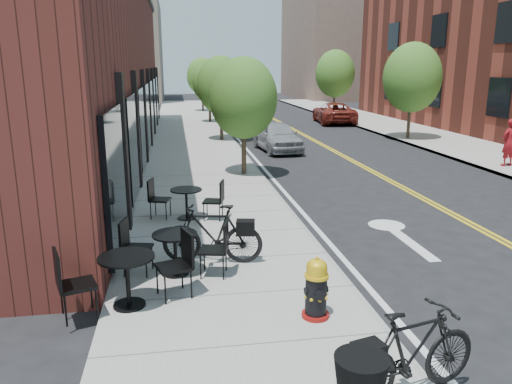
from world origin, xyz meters
TOP-DOWN VIEW (x-y plane):
  - ground at (0.00, 0.00)m, footprint 120.00×120.00m
  - sidewalk_near at (-2.00, 10.00)m, footprint 4.00×70.00m
  - sidewalk_far at (10.00, 10.00)m, footprint 4.00×70.00m
  - building_near at (-6.50, 14.00)m, footprint 5.00×28.00m
  - bg_building_left at (-8.00, 48.00)m, footprint 8.00×14.00m
  - bg_building_right at (16.00, 50.00)m, footprint 10.00×16.00m
  - tree_near_a at (-0.60, 9.00)m, footprint 2.20×2.20m
  - tree_near_b at (-0.60, 17.00)m, footprint 2.30×2.30m
  - tree_near_c at (-0.60, 25.00)m, footprint 2.10×2.10m
  - tree_near_d at (-0.60, 33.00)m, footprint 2.40×2.40m
  - tree_far_b at (8.60, 16.00)m, footprint 2.80×2.80m
  - tree_far_c at (8.60, 28.00)m, footprint 2.80×2.80m
  - fire_hydrant at (-0.92, -0.92)m, footprint 0.43×0.43m
  - bicycle_left at (-2.23, 1.36)m, footprint 1.90×0.86m
  - bicycle_right at (-0.39, -2.80)m, footprint 1.82×0.92m
  - bistro_set_a at (-3.60, -0.15)m, footprint 1.97×1.08m
  - bistro_set_b at (-2.90, 0.94)m, footprint 1.83×0.92m
  - bistro_set_c at (-2.62, 4.18)m, footprint 1.76×0.91m
  - parked_car_a at (1.53, 13.98)m, footprint 1.89×3.93m
  - parked_car_b at (0.80, 21.73)m, footprint 1.99×4.70m
  - parked_car_c at (1.60, 26.69)m, footprint 2.80×5.80m
  - parked_car_far at (7.30, 23.92)m, footprint 2.69×4.97m
  - pedestrian at (8.92, 8.77)m, footprint 0.70×0.55m

SIDE VIEW (x-z plane):
  - ground at x=0.00m, z-range 0.00..0.00m
  - sidewalk_near at x=-2.00m, z-range 0.00..0.12m
  - sidewalk_far at x=10.00m, z-range 0.00..0.12m
  - fire_hydrant at x=-0.92m, z-range 0.10..1.01m
  - bistro_set_c at x=-2.62m, z-range 0.12..1.05m
  - bistro_set_b at x=-2.90m, z-range 0.12..1.08m
  - bistro_set_a at x=-3.60m, z-range 0.12..1.16m
  - bicycle_right at x=-0.39m, z-range 0.12..1.17m
  - parked_car_a at x=1.53m, z-range 0.00..1.29m
  - parked_car_far at x=7.30m, z-range 0.00..1.33m
  - bicycle_left at x=-2.23m, z-range 0.12..1.22m
  - parked_car_b at x=0.80m, z-range 0.00..1.51m
  - parked_car_c at x=1.60m, z-range 0.00..1.63m
  - pedestrian at x=8.92m, z-range 0.12..1.81m
  - tree_near_c at x=-0.60m, z-range 0.69..4.37m
  - tree_near_a at x=-0.60m, z-range 0.70..4.51m
  - tree_near_b at x=-0.60m, z-range 0.72..4.70m
  - tree_near_d at x=-0.60m, z-range 0.73..4.85m
  - tree_far_b at x=8.60m, z-range 0.75..5.37m
  - tree_far_c at x=8.60m, z-range 0.75..5.37m
  - building_near at x=-6.50m, z-range 0.00..7.00m
  - bg_building_left at x=-8.00m, z-range 0.00..10.00m
  - bg_building_right at x=16.00m, z-range 0.00..12.00m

